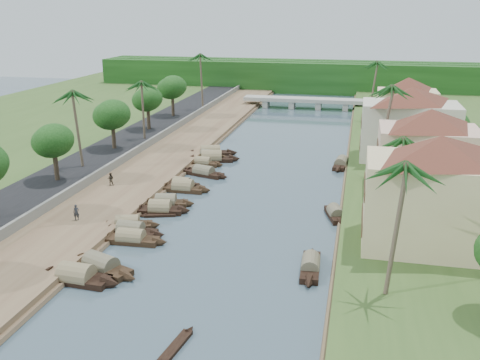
% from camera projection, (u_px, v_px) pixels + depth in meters
% --- Properties ---
extents(ground, '(220.00, 220.00, 0.00)m').
position_uv_depth(ground, '(230.00, 231.00, 54.54)').
color(ground, '#3E515D').
rests_on(ground, ground).
extents(left_bank, '(10.00, 180.00, 0.80)m').
position_uv_depth(left_bank, '(155.00, 165.00, 76.34)').
color(left_bank, brown).
rests_on(left_bank, ground).
extents(right_bank, '(16.00, 180.00, 1.20)m').
position_uv_depth(right_bank, '(410.00, 180.00, 68.96)').
color(right_bank, '#355220').
rests_on(right_bank, ground).
extents(road, '(8.00, 180.00, 1.40)m').
position_uv_depth(road, '(100.00, 159.00, 78.02)').
color(road, black).
rests_on(road, ground).
extents(retaining_wall, '(0.40, 180.00, 1.10)m').
position_uv_depth(retaining_wall, '(127.00, 156.00, 76.93)').
color(retaining_wall, slate).
rests_on(retaining_wall, left_bank).
extents(treeline, '(120.00, 14.00, 8.00)m').
position_uv_depth(treeline, '(317.00, 76.00, 146.21)').
color(treeline, '#133A0F').
rests_on(treeline, ground).
extents(bridge, '(28.00, 4.00, 2.40)m').
position_uv_depth(bridge, '(305.00, 101.00, 120.89)').
color(bridge, '#9B9C91').
rests_on(bridge, ground).
extents(building_near, '(14.85, 14.85, 10.20)m').
position_uv_depth(building_near, '(435.00, 191.00, 46.76)').
color(building_near, beige).
rests_on(building_near, right_bank).
extents(building_mid, '(14.11, 14.11, 9.70)m').
position_uv_depth(building_mid, '(427.00, 150.00, 61.49)').
color(building_mid, beige).
rests_on(building_mid, right_bank).
extents(building_far, '(15.59, 15.59, 10.20)m').
position_uv_depth(building_far, '(409.00, 123.00, 74.63)').
color(building_far, beige).
rests_on(building_far, right_bank).
extents(building_distant, '(12.62, 12.62, 9.20)m').
position_uv_depth(building_distant, '(406.00, 103.00, 93.15)').
color(building_distant, beige).
rests_on(building_distant, right_bank).
extents(sampan_0, '(8.51, 4.63, 2.23)m').
position_uv_depth(sampan_0, '(101.00, 266.00, 46.21)').
color(sampan_0, black).
rests_on(sampan_0, ground).
extents(sampan_1, '(8.22, 2.40, 2.39)m').
position_uv_depth(sampan_1, '(77.00, 277.00, 44.31)').
color(sampan_1, black).
rests_on(sampan_1, ground).
extents(sampan_2, '(7.64, 1.94, 2.03)m').
position_uv_depth(sampan_2, '(131.00, 239.00, 51.68)').
color(sampan_2, black).
rests_on(sampan_2, ground).
extents(sampan_3, '(7.52, 1.85, 2.04)m').
position_uv_depth(sampan_3, '(131.00, 231.00, 53.53)').
color(sampan_3, black).
rests_on(sampan_3, ground).
extents(sampan_4, '(7.09, 3.26, 2.01)m').
position_uv_depth(sampan_4, '(128.00, 225.00, 55.11)').
color(sampan_4, black).
rests_on(sampan_4, ground).
extents(sampan_5, '(7.16, 2.84, 2.23)m').
position_uv_depth(sampan_5, '(160.00, 209.00, 59.28)').
color(sampan_5, black).
rests_on(sampan_5, ground).
extents(sampan_6, '(7.00, 2.73, 2.07)m').
position_uv_depth(sampan_6, '(166.00, 202.00, 61.38)').
color(sampan_6, black).
rests_on(sampan_6, ground).
extents(sampan_7, '(6.35, 2.16, 1.73)m').
position_uv_depth(sampan_7, '(182.00, 184.00, 67.94)').
color(sampan_7, black).
rests_on(sampan_7, ground).
extents(sampan_8, '(7.34, 2.07, 2.26)m').
position_uv_depth(sampan_8, '(183.00, 188.00, 66.36)').
color(sampan_8, black).
rests_on(sampan_8, ground).
extents(sampan_9, '(7.98, 3.83, 2.02)m').
position_uv_depth(sampan_9, '(204.00, 173.00, 72.57)').
color(sampan_9, black).
rests_on(sampan_9, ground).
extents(sampan_10, '(6.38, 1.67, 1.81)m').
position_uv_depth(sampan_10, '(203.00, 163.00, 77.16)').
color(sampan_10, black).
rests_on(sampan_10, ground).
extents(sampan_11, '(9.00, 4.14, 2.49)m').
position_uv_depth(sampan_11, '(212.00, 158.00, 79.38)').
color(sampan_11, black).
rests_on(sampan_11, ground).
extents(sampan_12, '(7.43, 2.99, 1.80)m').
position_uv_depth(sampan_12, '(209.00, 156.00, 81.02)').
color(sampan_12, black).
rests_on(sampan_12, ground).
extents(sampan_13, '(8.86, 4.50, 2.37)m').
position_uv_depth(sampan_13, '(210.00, 153.00, 82.55)').
color(sampan_13, black).
rests_on(sampan_13, ground).
extents(sampan_14, '(1.80, 7.70, 1.90)m').
position_uv_depth(sampan_14, '(310.00, 266.00, 46.26)').
color(sampan_14, black).
rests_on(sampan_14, ground).
extents(sampan_15, '(3.10, 6.68, 1.82)m').
position_uv_depth(sampan_15, '(335.00, 214.00, 57.97)').
color(sampan_15, black).
rests_on(sampan_15, ground).
extents(sampan_16, '(2.31, 8.10, 1.98)m').
position_uv_depth(sampan_16, '(341.00, 164.00, 76.84)').
color(sampan_16, black).
rests_on(sampan_16, ground).
extents(canoe_0, '(1.57, 5.55, 0.73)m').
position_uv_depth(canoe_0, '(175.00, 348.00, 35.58)').
color(canoe_0, black).
rests_on(canoe_0, ground).
extents(canoe_1, '(4.72, 2.14, 0.76)m').
position_uv_depth(canoe_1, '(160.00, 215.00, 58.36)').
color(canoe_1, black).
rests_on(canoe_1, ground).
extents(canoe_2, '(5.07, 3.60, 0.80)m').
position_uv_depth(canoe_2, '(194.00, 167.00, 76.29)').
color(canoe_2, black).
rests_on(canoe_2, ground).
extents(palm_0, '(3.20, 3.20, 11.66)m').
position_uv_depth(palm_0, '(399.00, 168.00, 37.15)').
color(palm_0, brown).
rests_on(palm_0, ground).
extents(palm_1, '(3.20, 3.20, 9.57)m').
position_uv_depth(palm_1, '(398.00, 141.00, 53.40)').
color(palm_1, brown).
rests_on(palm_1, ground).
extents(palm_2, '(3.20, 3.20, 12.86)m').
position_uv_depth(palm_2, '(385.00, 89.00, 65.70)').
color(palm_2, brown).
rests_on(palm_2, ground).
extents(palm_3, '(3.20, 3.20, 10.22)m').
position_uv_depth(palm_3, '(387.00, 90.00, 82.25)').
color(palm_3, brown).
rests_on(palm_3, ground).
extents(palm_5, '(3.20, 3.20, 11.51)m').
position_uv_depth(palm_5, '(75.00, 94.00, 69.07)').
color(palm_5, brown).
rests_on(palm_5, ground).
extents(palm_6, '(3.20, 3.20, 10.69)m').
position_uv_depth(palm_6, '(142.00, 83.00, 84.74)').
color(palm_6, brown).
rests_on(palm_6, ground).
extents(palm_7, '(3.20, 3.20, 12.44)m').
position_uv_depth(palm_7, '(373.00, 64.00, 99.85)').
color(palm_7, brown).
rests_on(palm_7, ground).
extents(palm_8, '(3.20, 3.20, 12.75)m').
position_uv_depth(palm_8, '(201.00, 56.00, 110.15)').
color(palm_8, brown).
rests_on(palm_8, ground).
extents(tree_2, '(4.74, 4.74, 6.91)m').
position_uv_depth(tree_2, '(53.00, 141.00, 64.83)').
color(tree_2, '#483829').
rests_on(tree_2, ground).
extents(tree_3, '(5.15, 5.15, 7.26)m').
position_uv_depth(tree_3, '(112.00, 115.00, 79.80)').
color(tree_3, '#483829').
rests_on(tree_3, ground).
extents(tree_4, '(4.80, 4.80, 7.23)m').
position_uv_depth(tree_4, '(148.00, 100.00, 92.74)').
color(tree_4, '#483829').
rests_on(tree_4, ground).
extents(tree_5, '(5.19, 5.19, 7.71)m').
position_uv_depth(tree_5, '(172.00, 88.00, 104.45)').
color(tree_5, '#483829').
rests_on(tree_5, ground).
extents(tree_6, '(5.03, 5.03, 7.09)m').
position_uv_depth(tree_6, '(447.00, 127.00, 73.70)').
color(tree_6, '#483829').
rests_on(tree_6, ground).
extents(person_near, '(0.71, 0.58, 1.68)m').
position_uv_depth(person_near, '(76.00, 212.00, 55.00)').
color(person_near, '#2B2D33').
rests_on(person_near, left_bank).
extents(person_far, '(0.90, 0.77, 1.61)m').
position_uv_depth(person_far, '(111.00, 179.00, 65.93)').
color(person_far, '#362F26').
rests_on(person_far, left_bank).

